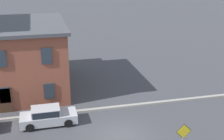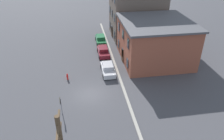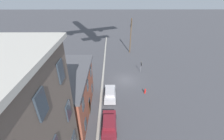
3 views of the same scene
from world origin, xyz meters
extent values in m
plane|color=#424247|center=(0.00, 0.00, 0.00)|extent=(200.00, 200.00, 0.00)
cube|color=#9E998E|center=(0.00, 4.50, 0.08)|extent=(56.00, 0.36, 0.16)
cube|color=#66564C|center=(-19.60, 11.01, 6.66)|extent=(8.89, 10.02, 13.32)
cube|color=#2D3842|center=(-22.56, 5.94, 1.66)|extent=(0.90, 0.10, 1.40)
cube|color=#2D3842|center=(-22.56, 5.94, 4.99)|extent=(0.90, 0.10, 1.40)
cube|color=#2D3842|center=(-19.60, 5.94, 1.66)|extent=(0.90, 0.10, 1.40)
cube|color=#2D3842|center=(-19.60, 5.94, 4.99)|extent=(0.90, 0.10, 1.40)
cube|color=#2D3842|center=(-16.64, 5.94, 1.66)|extent=(0.90, 0.10, 1.40)
cube|color=#2D3842|center=(-16.64, 5.94, 4.99)|extent=(0.90, 0.10, 1.40)
cube|color=#472D1E|center=(-19.60, 5.94, 1.10)|extent=(1.10, 0.10, 2.20)
cube|color=brown|center=(-8.42, 11.27, 3.17)|extent=(10.95, 10.54, 6.35)
cube|color=#4C4C51|center=(-8.42, 11.27, 6.50)|extent=(11.45, 11.04, 0.30)
cube|color=#2D3842|center=(-12.07, 5.94, 1.59)|extent=(0.90, 0.10, 1.40)
cube|color=#2D3842|center=(-12.07, 5.94, 4.76)|extent=(0.90, 0.10, 1.40)
cube|color=#2D3842|center=(-8.42, 5.94, 1.59)|extent=(0.90, 0.10, 1.40)
cube|color=#2D3842|center=(-8.42, 5.94, 4.76)|extent=(0.90, 0.10, 1.40)
cube|color=#2D3842|center=(-4.77, 5.94, 1.59)|extent=(0.90, 0.10, 1.40)
cube|color=#2D3842|center=(-4.77, 5.94, 4.76)|extent=(0.90, 0.10, 1.40)
cube|color=#472D1E|center=(-8.42, 5.94, 1.10)|extent=(1.10, 0.10, 2.20)
cube|color=#1E6638|center=(-16.75, 3.25, 0.53)|extent=(4.40, 1.80, 0.70)
cube|color=#1E6638|center=(-16.95, 3.25, 1.15)|extent=(2.20, 1.51, 0.55)
cube|color=#1E232D|center=(-16.95, 3.25, 1.15)|extent=(2.02, 1.58, 0.48)
cylinder|color=black|center=(-15.30, 4.10, 0.33)|extent=(0.66, 0.22, 0.66)
cylinder|color=black|center=(-15.30, 2.40, 0.33)|extent=(0.66, 0.22, 0.66)
cylinder|color=black|center=(-18.20, 4.10, 0.33)|extent=(0.66, 0.22, 0.66)
cylinder|color=black|center=(-18.20, 2.40, 0.33)|extent=(0.66, 0.22, 0.66)
cube|color=maroon|center=(-11.25, 3.08, 0.53)|extent=(4.40, 1.80, 0.70)
cube|color=maroon|center=(-11.45, 3.08, 1.15)|extent=(2.20, 1.51, 0.55)
cube|color=#1E232D|center=(-11.45, 3.08, 1.15)|extent=(2.02, 1.58, 0.48)
cylinder|color=black|center=(-9.80, 3.93, 0.33)|extent=(0.66, 0.22, 0.66)
cylinder|color=black|center=(-9.80, 2.23, 0.33)|extent=(0.66, 0.22, 0.66)
cylinder|color=black|center=(-12.70, 3.93, 0.33)|extent=(0.66, 0.22, 0.66)
cylinder|color=black|center=(-12.70, 2.23, 0.33)|extent=(0.66, 0.22, 0.66)
cube|color=#B7B7BC|center=(-5.03, 3.02, 0.53)|extent=(4.40, 1.80, 0.70)
cube|color=#B7B7BC|center=(-5.23, 3.02, 1.15)|extent=(2.20, 1.51, 0.55)
cube|color=#1E232D|center=(-5.23, 3.02, 1.15)|extent=(2.02, 1.58, 0.48)
cylinder|color=black|center=(-3.58, 3.87, 0.33)|extent=(0.66, 0.22, 0.66)
cylinder|color=black|center=(-3.58, 2.17, 0.33)|extent=(0.66, 0.22, 0.66)
cylinder|color=black|center=(-6.48, 3.87, 0.33)|extent=(0.66, 0.22, 0.66)
cylinder|color=black|center=(-6.48, 2.17, 0.33)|extent=(0.66, 0.22, 0.66)
cylinder|color=slate|center=(3.26, -3.50, 1.12)|extent=(0.08, 0.08, 2.23)
cube|color=yellow|center=(3.26, -3.53, 1.89)|extent=(0.98, 0.03, 0.98)
cube|color=black|center=(3.26, -3.52, 1.89)|extent=(1.06, 0.02, 1.06)
cube|color=brown|center=(14.07, -2.36, 8.61)|extent=(2.40, 0.12, 0.12)
cube|color=brown|center=(14.07, -2.36, 7.81)|extent=(2.00, 0.12, 0.12)
cylinder|color=red|center=(-4.15, -3.01, 0.40)|extent=(0.24, 0.24, 0.80)
sphere|color=red|center=(-4.15, -3.01, 0.85)|extent=(0.22, 0.22, 0.22)
cylinder|color=red|center=(-4.15, -3.17, 0.45)|extent=(0.10, 0.12, 0.10)
camera|label=1|loc=(-5.43, -19.48, 12.21)|focal=50.00mm
camera|label=2|loc=(23.23, -0.80, 17.23)|focal=35.00mm
camera|label=3|loc=(-24.71, 2.79, 16.30)|focal=24.00mm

